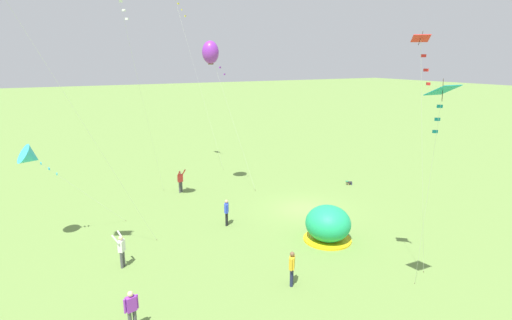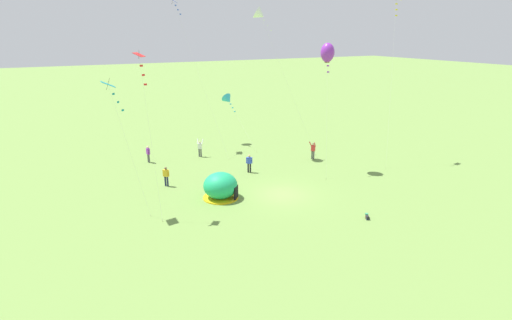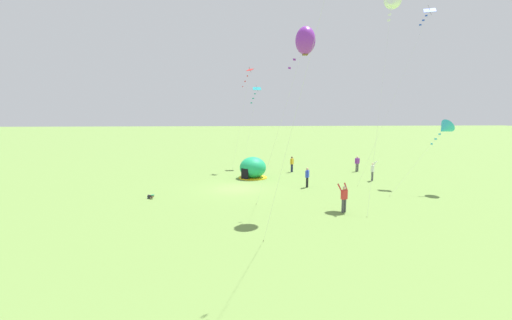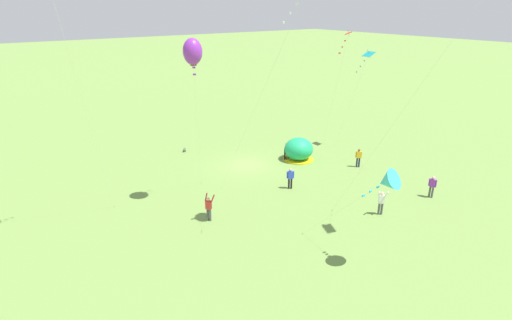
# 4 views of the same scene
# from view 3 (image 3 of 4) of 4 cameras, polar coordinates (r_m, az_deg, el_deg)

# --- Properties ---
(ground_plane) EXTENTS (300.00, 300.00, 0.00)m
(ground_plane) POSITION_cam_3_polar(r_m,az_deg,el_deg) (29.28, -3.15, -4.76)
(ground_plane) COLOR olive
(popup_tent) EXTENTS (2.81, 2.81, 2.10)m
(popup_tent) POSITION_cam_3_polar(r_m,az_deg,el_deg) (33.80, -0.54, -1.35)
(popup_tent) COLOR #1EAD6B
(popup_tent) RESTS_ON ground
(toddler_crawling) EXTENTS (0.41, 0.54, 0.32)m
(toddler_crawling) POSITION_cam_3_polar(r_m,az_deg,el_deg) (26.96, -17.11, -5.80)
(toddler_crawling) COLOR black
(toddler_crawling) RESTS_ON ground
(person_near_tent) EXTENTS (0.52, 0.40, 1.72)m
(person_near_tent) POSITION_cam_3_polar(r_m,az_deg,el_deg) (29.84, 8.53, -2.72)
(person_near_tent) COLOR black
(person_near_tent) RESTS_ON ground
(person_flying_kite) EXTENTS (0.72, 0.68, 1.89)m
(person_flying_kite) POSITION_cam_3_polar(r_m,az_deg,el_deg) (34.20, 18.86, -1.66)
(person_flying_kite) COLOR #4C4C51
(person_flying_kite) RESTS_ON ground
(person_with_toddler) EXTENTS (0.32, 0.58, 1.72)m
(person_with_toddler) POSITION_cam_3_polar(r_m,az_deg,el_deg) (39.24, 16.52, -0.46)
(person_with_toddler) COLOR #4C4C51
(person_with_toddler) RESTS_ON ground
(person_strolling) EXTENTS (0.64, 0.72, 1.89)m
(person_strolling) POSITION_cam_3_polar(r_m,az_deg,el_deg) (22.79, 14.46, -6.04)
(person_strolling) COLOR #4C4C51
(person_strolling) RESTS_ON ground
(person_far_back) EXTENTS (0.48, 0.43, 1.72)m
(person_far_back) POSITION_cam_3_polar(r_m,az_deg,el_deg) (37.43, 6.00, -0.56)
(person_far_back) COLOR #1E2347
(person_far_back) RESTS_ON ground
(kite_cyan) EXTENTS (1.96, 5.64, 5.88)m
(kite_cyan) POSITION_cam_3_polar(r_m,az_deg,el_deg) (31.21, 28.88, 4.61)
(kite_cyan) COLOR silver
(kite_cyan) RESTS_ON ground
(kite_purple) EXTENTS (2.27, 3.57, 11.67)m
(kite_purple) POSITION_cam_3_polar(r_m,az_deg,el_deg) (22.64, 8.23, 19.08)
(kite_purple) COLOR silver
(kite_purple) RESTS_ON ground
(kite_white) EXTENTS (6.01, 4.17, 14.95)m
(kite_white) POSITION_cam_3_polar(r_m,az_deg,el_deg) (28.53, 21.69, 23.20)
(kite_white) COLOR silver
(kite_white) RESTS_ON ground
(kite_red) EXTENTS (0.91, 2.54, 11.44)m
(kite_red) POSITION_cam_3_polar(r_m,az_deg,el_deg) (38.99, -1.30, 13.89)
(kite_red) COLOR silver
(kite_red) RESTS_ON ground
(kite_teal) EXTENTS (2.15, 2.27, 9.66)m
(kite_teal) POSITION_cam_3_polar(r_m,az_deg,el_deg) (40.83, 0.02, 11.39)
(kite_teal) COLOR silver
(kite_teal) RESTS_ON ground
(kite_blue) EXTENTS (3.46, 7.89, 16.15)m
(kite_blue) POSITION_cam_3_polar(r_m,az_deg,el_deg) (37.38, 26.67, 20.78)
(kite_blue) COLOR silver
(kite_blue) RESTS_ON ground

